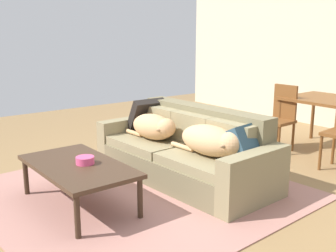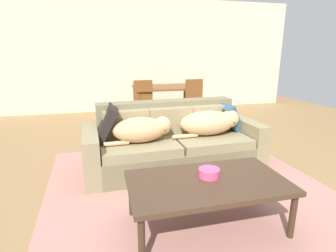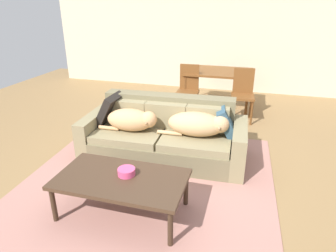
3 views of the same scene
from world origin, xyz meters
name	(u,v)px [view 1 (image 1 of 3)]	position (x,y,z in m)	size (l,w,h in m)	color
ground_plane	(171,188)	(0.00, 0.00, 0.00)	(10.00, 10.00, 0.00)	olive
area_rug	(137,191)	(-0.13, -0.35, 0.01)	(2.95, 2.98, 0.01)	#AB7469
couch	(187,152)	(-0.13, 0.34, 0.31)	(2.22, 1.01, 0.81)	#6F6548
dog_on_left_cushion	(154,127)	(-0.53, 0.18, 0.56)	(0.80, 0.37, 0.30)	tan
dog_on_right_cushion	(212,141)	(0.35, 0.26, 0.56)	(0.92, 0.41, 0.31)	tan
throw_pillow_by_left_arm	(146,115)	(-0.95, 0.35, 0.60)	(0.10, 0.45, 0.45)	black
throw_pillow_by_right_arm	(248,144)	(0.68, 0.42, 0.57)	(0.12, 0.37, 0.37)	#2E4B5C
coffee_table	(78,168)	(-0.19, -0.98, 0.38)	(1.28, 0.71, 0.43)	#432E1F
bowl_on_coffee_table	(85,160)	(-0.15, -0.92, 0.46)	(0.18, 0.18, 0.07)	#EA4C7F
dining_table	(335,104)	(0.31, 2.65, 0.68)	(1.27, 0.94, 0.74)	brown
dining_chair_near_left	(280,115)	(-0.20, 2.13, 0.50)	(0.42, 0.42, 0.92)	brown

